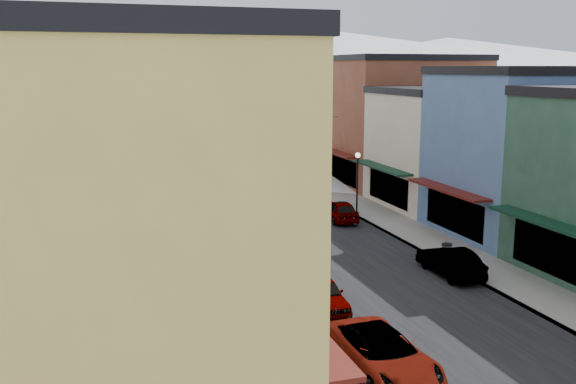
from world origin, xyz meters
TOP-DOWN VIEW (x-y plane):
  - road at (0.00, 60.00)m, footprint 10.00×160.00m
  - sidewalk_left at (-6.60, 60.00)m, footprint 3.20×160.00m
  - sidewalk_right at (6.60, 60.00)m, footprint 3.20×160.00m
  - curb_left at (-5.05, 60.00)m, footprint 0.10×160.00m
  - curb_right at (5.05, 60.00)m, footprint 0.10×160.00m
  - bldg_l_yellow at (-13.19, 4.00)m, footprint 11.30×8.70m
  - bldg_l_cream at (-13.19, 12.50)m, footprint 11.30×8.20m
  - bldg_l_brick_near at (-13.69, 20.50)m, footprint 12.30×8.20m
  - bldg_l_grayblue at (-13.19, 29.00)m, footprint 11.30×9.20m
  - bldg_l_brick_far at (-14.19, 38.00)m, footprint 13.30×9.20m
  - bldg_l_tan at (-13.19, 48.00)m, footprint 11.30×11.20m
  - bldg_r_blue at (13.19, 21.00)m, footprint 11.30×9.20m
  - bldg_r_cream at (13.69, 30.00)m, footprint 12.30×9.20m
  - bldg_r_brick_far at (14.19, 39.00)m, footprint 13.30×9.20m
  - bldg_r_tan at (13.19, 49.00)m, footprint 11.30×11.20m
  - distant_blocks at (0.00, 83.00)m, footprint 34.00×55.00m
  - mountain_ridge at (-19.47, 277.18)m, footprint 670.00×340.00m
  - overhead_cables at (0.00, 47.50)m, footprint 16.40×15.04m
  - car_white_suv at (-3.70, 6.27)m, footprint 2.73×5.54m
  - car_silver_sedan at (-3.57, 12.61)m, footprint 1.91×4.33m
  - car_dark_hatch at (-3.96, 36.00)m, footprint 1.94×5.19m
  - car_silver_wagon at (-4.30, 44.30)m, footprint 2.54×5.20m
  - car_green_sedan at (4.30, 14.97)m, footprint 1.62×4.50m
  - car_gray_suv at (3.50, 27.72)m, footprint 2.18×4.45m
  - car_black_sedan at (4.30, 41.50)m, footprint 2.58×5.11m
  - car_lane_silver at (-1.65, 51.38)m, footprint 2.02×4.58m
  - car_lane_white at (0.60, 60.86)m, footprint 2.76×5.67m
  - trash_can at (5.20, 16.77)m, footprint 0.57×0.57m
  - streetlamp_near at (5.20, 28.83)m, footprint 0.37×0.37m
  - streetlamp_far at (5.20, 55.00)m, footprint 0.33×0.33m
  - snow_pile_near at (-4.76, 16.60)m, footprint 2.46×2.71m
  - snow_pile_mid at (-4.88, 24.02)m, footprint 2.16×2.53m
  - snow_pile_far at (-4.88, 30.88)m, footprint 2.22×2.57m

SIDE VIEW (x-z plane):
  - road at x=0.00m, z-range 0.00..0.01m
  - sidewalk_left at x=-6.60m, z-range 0.00..0.15m
  - sidewalk_right at x=6.60m, z-range 0.00..0.15m
  - curb_left at x=-5.05m, z-range 0.00..0.15m
  - curb_right at x=5.05m, z-range 0.00..0.15m
  - snow_pile_mid at x=-4.88m, z-range -0.02..0.89m
  - snow_pile_far at x=-4.88m, z-range -0.02..0.92m
  - snow_pile_near at x=-4.76m, z-range -0.02..1.02m
  - trash_can at x=5.20m, z-range 0.16..1.13m
  - car_black_sedan at x=4.30m, z-range 0.00..1.42m
  - car_silver_sedan at x=-3.57m, z-range 0.00..1.45m
  - car_silver_wagon at x=-4.30m, z-range 0.00..1.46m
  - car_gray_suv at x=3.50m, z-range 0.00..1.46m
  - car_green_sedan at x=4.30m, z-range 0.00..1.47m
  - car_white_suv at x=-3.70m, z-range 0.00..1.51m
  - car_lane_silver at x=-1.65m, z-range 0.00..1.53m
  - car_lane_white at x=0.60m, z-range 0.00..1.55m
  - car_dark_hatch at x=-3.96m, z-range 0.00..1.69m
  - streetlamp_far at x=5.20m, z-range 0.67..4.67m
  - streetlamp_near at x=5.20m, z-range 0.72..5.12m
  - distant_blocks at x=0.00m, z-range 0.00..8.00m
  - bldg_r_cream at x=13.69m, z-range 0.01..9.01m
  - bldg_l_grayblue at x=-13.19m, z-range 0.01..9.01m
  - bldg_r_tan at x=13.19m, z-range 0.01..9.51m
  - bldg_l_cream at x=-13.19m, z-range 0.01..9.51m
  - bldg_l_tan at x=-13.19m, z-range 0.01..10.01m
  - bldg_r_blue at x=13.19m, z-range 0.01..10.51m
  - bldg_l_brick_far at x=-14.19m, z-range 0.01..11.01m
  - bldg_r_brick_far at x=14.19m, z-range 0.01..11.51m
  - bldg_l_yellow at x=-13.19m, z-range 0.01..11.51m
  - overhead_cables at x=0.00m, z-range 6.18..6.22m
  - bldg_l_brick_near at x=-13.69m, z-range 0.01..12.51m
  - mountain_ridge at x=-19.47m, z-range -2.64..31.36m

